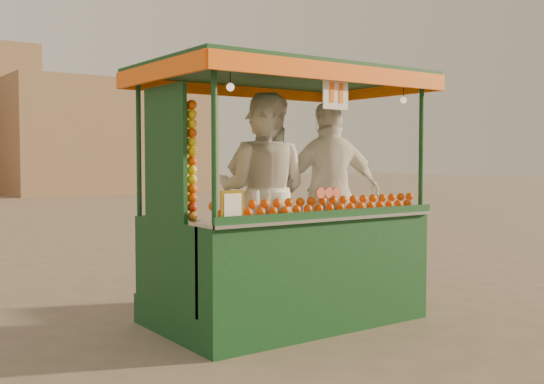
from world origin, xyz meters
TOP-DOWN VIEW (x-y plane):
  - ground at (0.00, 0.00)m, footprint 90.00×90.00m
  - building_right at (7.00, 24.00)m, footprint 9.00×6.00m
  - juice_cart at (-0.55, -0.34)m, footprint 2.63×1.71m
  - vendor_left at (-0.58, -0.01)m, footprint 0.77×0.64m
  - vendor_middle at (-0.54, 0.01)m, footprint 1.17×1.17m
  - vendor_right at (0.13, -0.21)m, footprint 1.17×0.73m

SIDE VIEW (x-z plane):
  - ground at x=0.00m, z-range 0.00..0.00m
  - juice_cart at x=-0.55m, z-range -0.42..1.97m
  - vendor_left at x=-0.58m, z-range 0.28..2.08m
  - vendor_right at x=0.13m, z-range 0.28..2.13m
  - vendor_middle at x=-0.54m, z-range 0.28..2.19m
  - building_right at x=7.00m, z-range 0.00..5.00m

